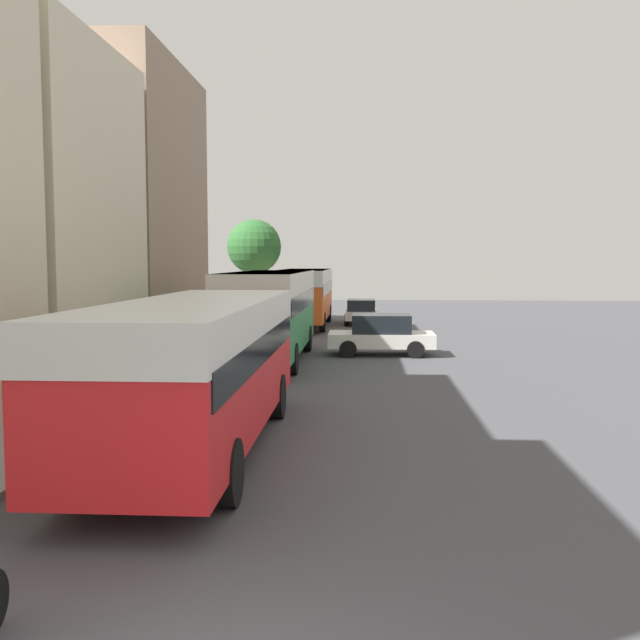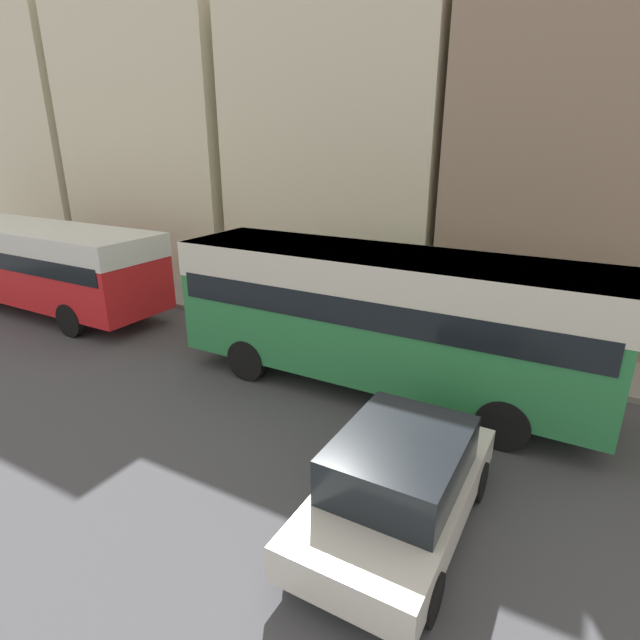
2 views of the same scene
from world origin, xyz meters
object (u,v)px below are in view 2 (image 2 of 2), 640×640
Objects in this scene: bus_lead at (39,256)px; bus_following at (382,304)px; car_far_curb at (399,482)px; pedestrian_near_curb at (62,253)px; pedestrian_walking_away at (191,265)px.

bus_following reaches higher than bus_lead.
bus_following reaches higher than car_far_curb.
car_far_curb is 2.52× the size of pedestrian_near_curb.
pedestrian_near_curb is at bearing -100.97° from bus_following.
car_far_curb is (3.99, 1.98, -1.26)m from bus_following.
pedestrian_walking_away is (-0.54, 6.75, 0.16)m from pedestrian_near_curb.
bus_following is at bearing -63.55° from car_far_curb.
bus_lead is at bearing -15.00° from car_far_curb.
car_far_curb is at bearing 55.54° from pedestrian_walking_away.
pedestrian_near_curb is 6.77m from pedestrian_walking_away.
car_far_curb is at bearing 26.45° from bus_following.
pedestrian_near_curb is at bearing -21.60° from car_far_curb.
car_far_curb is (3.76, 14.02, -1.06)m from bus_lead.
bus_lead is 5.98× the size of pedestrian_near_curb.
bus_lead is 5.19× the size of pedestrian_walking_away.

